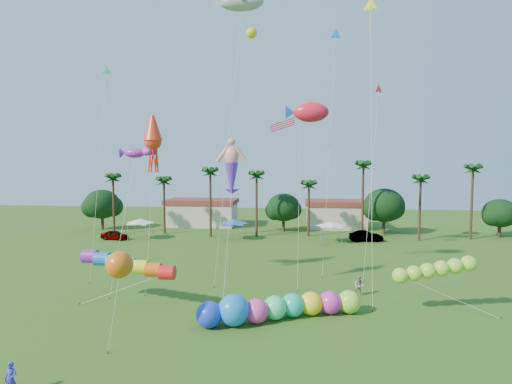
# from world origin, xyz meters

# --- Properties ---
(ground) EXTENTS (160.00, 160.00, 0.00)m
(ground) POSITION_xyz_m (0.00, 0.00, 0.00)
(ground) COLOR #285116
(ground) RESTS_ON ground
(tree_line) EXTENTS (69.46, 8.91, 11.00)m
(tree_line) POSITION_xyz_m (3.57, 44.00, 4.28)
(tree_line) COLOR #3A2819
(tree_line) RESTS_ON ground
(buildings_row) EXTENTS (35.00, 7.00, 4.00)m
(buildings_row) POSITION_xyz_m (-3.09, 50.00, 2.00)
(buildings_row) COLOR beige
(buildings_row) RESTS_ON ground
(tent_row) EXTENTS (31.00, 4.00, 0.60)m
(tent_row) POSITION_xyz_m (-6.00, 36.33, 2.75)
(tent_row) COLOR white
(tent_row) RESTS_ON ground
(car_a) EXTENTS (4.17, 2.00, 1.37)m
(car_a) POSITION_xyz_m (-23.65, 35.19, 0.69)
(car_a) COLOR #4C4C54
(car_a) RESTS_ON ground
(car_b) EXTENTS (4.80, 2.15, 1.53)m
(car_b) POSITION_xyz_m (13.18, 37.56, 0.77)
(car_b) COLOR #4C4C54
(car_b) RESTS_ON ground
(spectator_a) EXTENTS (0.61, 0.42, 1.61)m
(spectator_a) POSITION_xyz_m (-10.54, -3.53, 0.81)
(spectator_a) COLOR #3435B7
(spectator_a) RESTS_ON ground
(spectator_b) EXTENTS (1.02, 0.90, 1.74)m
(spectator_b) POSITION_xyz_m (8.47, 13.07, 0.87)
(spectator_b) COLOR #A59389
(spectator_b) RESTS_ON ground
(caterpillar_inflatable) EXTENTS (10.54, 5.49, 2.21)m
(caterpillar_inflatable) POSITION_xyz_m (2.44, 7.36, 0.93)
(caterpillar_inflatable) COLOR #EF3E92
(caterpillar_inflatable) RESTS_ON ground
(blue_ball) EXTENTS (1.80, 1.80, 1.80)m
(blue_ball) POSITION_xyz_m (-2.74, 5.31, 0.90)
(blue_ball) COLOR #1B3CF3
(blue_ball) RESTS_ON ground
(rainbow_tube) EXTENTS (9.43, 2.55, 3.45)m
(rainbow_tube) POSITION_xyz_m (-8.67, 8.30, 2.89)
(rainbow_tube) COLOR red
(rainbow_tube) RESTS_ON ground
(green_worm) EXTENTS (10.17, 3.29, 3.54)m
(green_worm) POSITION_xyz_m (10.91, 9.43, 2.84)
(green_worm) COLOR #9ADE31
(green_worm) RESTS_ON ground
(orange_ball_kite) EXTENTS (1.68, 2.16, 5.85)m
(orange_ball_kite) POSITION_xyz_m (-7.61, 2.25, 5.01)
(orange_ball_kite) COLOR orange
(orange_ball_kite) RESTS_ON ground
(merman_kite) EXTENTS (2.02, 5.05, 12.96)m
(merman_kite) POSITION_xyz_m (-2.35, 12.64, 10.67)
(merman_kite) COLOR #E79083
(merman_kite) RESTS_ON ground
(fish_kite) EXTENTS (5.39, 6.59, 17.27)m
(fish_kite) POSITION_xyz_m (4.48, 18.67, 16.19)
(fish_kite) COLOR red
(fish_kite) RESTS_ON ground
(shark_kite) EXTENTS (6.20, 8.02, 28.72)m
(shark_kite) POSITION_xyz_m (-2.57, 20.71, 27.62)
(shark_kite) COLOR #959EA3
(shark_kite) RESTS_ON ground
(squid_kite) EXTENTS (1.77, 4.14, 15.69)m
(squid_kite) POSITION_xyz_m (-9.87, 14.44, 13.20)
(squid_kite) COLOR #FF3714
(squid_kite) RESTS_ON ground
(lobster_kite) EXTENTS (3.54, 5.63, 12.85)m
(lobster_kite) POSITION_xyz_m (-11.72, 14.69, 12.19)
(lobster_kite) COLOR purple
(lobster_kite) RESTS_ON ground
(delta_kite_red) EXTENTS (2.25, 3.75, 19.08)m
(delta_kite_red) POSITION_xyz_m (11.13, 20.22, 18.09)
(delta_kite_red) COLOR #FD341C
(delta_kite_red) RESTS_ON ground
(delta_kite_yellow) EXTENTS (1.33, 4.43, 24.78)m
(delta_kite_yellow) POSITION_xyz_m (9.05, 13.51, 23.72)
(delta_kite_yellow) COLOR #EBF418
(delta_kite_yellow) RESTS_ON ground
(delta_kite_green) EXTENTS (1.10, 3.89, 20.91)m
(delta_kite_green) POSITION_xyz_m (-15.66, 17.47, 19.85)
(delta_kite_green) COLOR #34DE80
(delta_kite_green) RESTS_ON ground
(delta_kite_blue) EXTENTS (2.18, 5.10, 25.49)m
(delta_kite_blue) POSITION_xyz_m (7.12, 22.86, 24.43)
(delta_kite_blue) COLOR #1B87F5
(delta_kite_blue) RESTS_ON ground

